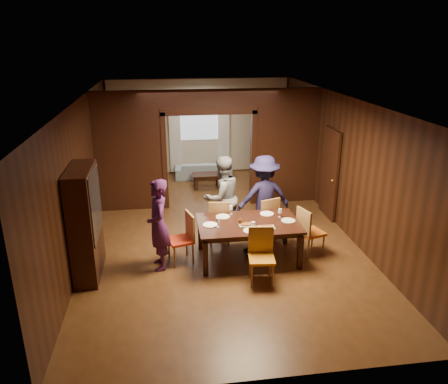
{
  "coord_description": "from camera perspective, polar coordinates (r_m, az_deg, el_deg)",
  "views": [
    {
      "loc": [
        -1.1,
        -8.77,
        4.1
      ],
      "look_at": [
        0.08,
        -0.4,
        1.05
      ],
      "focal_mm": 35.0,
      "sensor_mm": 36.0,
      "label": 1
    }
  ],
  "objects": [
    {
      "name": "curtain_left",
      "position": [
        13.48,
        -6.43,
        7.52
      ],
      "size": [
        0.35,
        0.06,
        2.4
      ],
      "primitive_type": "cube",
      "color": "white",
      "rests_on": "back_wall"
    },
    {
      "name": "plate_left",
      "position": [
        8.15,
        -1.83,
        -4.3
      ],
      "size": [
        0.27,
        0.27,
        0.01
      ],
      "primitive_type": "cylinder",
      "color": "white",
      "rests_on": "dining_table"
    },
    {
      "name": "chair_right",
      "position": [
        8.74,
        11.33,
        -5.01
      ],
      "size": [
        0.55,
        0.55,
        0.97
      ],
      "primitive_type": null,
      "rotation": [
        0.0,
        0.0,
        1.88
      ],
      "color": "#C25612",
      "rests_on": "floor"
    },
    {
      "name": "hutch",
      "position": [
        8.03,
        -17.67,
        -3.87
      ],
      "size": [
        0.4,
        1.2,
        2.0
      ],
      "primitive_type": "cube",
      "color": "black",
      "rests_on": "floor"
    },
    {
      "name": "condiment_jar",
      "position": [
        8.18,
        2.19,
        -3.86
      ],
      "size": [
        0.08,
        0.08,
        0.11
      ],
      "primitive_type": null,
      "color": "#4A2A11",
      "rests_on": "dining_table"
    },
    {
      "name": "serving_bowl",
      "position": [
        8.38,
        3.68,
        -3.38
      ],
      "size": [
        0.32,
        0.32,
        0.08
      ],
      "primitive_type": "imported",
      "color": "black",
      "rests_on": "dining_table"
    },
    {
      "name": "chair_near",
      "position": [
        7.64,
        4.93,
        -8.46
      ],
      "size": [
        0.49,
        0.49,
        0.97
      ],
      "primitive_type": null,
      "rotation": [
        0.0,
        0.0,
        -0.11
      ],
      "color": "orange",
      "rests_on": "floor"
    },
    {
      "name": "chair_far_r",
      "position": [
        9.2,
        5.35,
        -3.38
      ],
      "size": [
        0.56,
        0.56,
        0.97
      ],
      "primitive_type": null,
      "rotation": [
        0.0,
        0.0,
        3.48
      ],
      "color": "#C64712",
      "rests_on": "floor"
    },
    {
      "name": "plate_far_l",
      "position": [
        8.51,
        -0.14,
        -3.23
      ],
      "size": [
        0.27,
        0.27,
        0.01
      ],
      "primitive_type": "cylinder",
      "color": "white",
      "rests_on": "dining_table"
    },
    {
      "name": "tumbler",
      "position": [
        7.99,
        3.83,
        -4.37
      ],
      "size": [
        0.07,
        0.07,
        0.14
      ],
      "primitive_type": "cylinder",
      "color": "white",
      "rests_on": "dining_table"
    },
    {
      "name": "coffee_table",
      "position": [
        12.4,
        -2.24,
        1.5
      ],
      "size": [
        0.8,
        0.5,
        0.4
      ],
      "primitive_type": "cube",
      "color": "black",
      "rests_on": "floor"
    },
    {
      "name": "sofa",
      "position": [
        13.24,
        -2.69,
        2.91
      ],
      "size": [
        1.73,
        0.76,
        0.49
      ],
      "primitive_type": "imported",
      "rotation": [
        0.0,
        0.0,
        3.09
      ],
      "color": "#9CB8CC",
      "rests_on": "floor"
    },
    {
      "name": "platter_a",
      "position": [
        8.14,
        3.0,
        -4.25
      ],
      "size": [
        0.3,
        0.2,
        0.04
      ],
      "primitive_type": "cube",
      "color": "gray",
      "rests_on": "dining_table"
    },
    {
      "name": "plate_near",
      "position": [
        7.93,
        3.5,
        -5.06
      ],
      "size": [
        0.27,
        0.27,
        0.01
      ],
      "primitive_type": "cylinder",
      "color": "silver",
      "rests_on": "dining_table"
    },
    {
      "name": "window_far",
      "position": [
        13.47,
        -3.27,
        9.55
      ],
      "size": [
        1.2,
        0.03,
        1.3
      ],
      "primitive_type": "cube",
      "color": "silver",
      "rests_on": "back_wall"
    },
    {
      "name": "person_navy",
      "position": [
        9.24,
        5.23,
        -0.58
      ],
      "size": [
        1.2,
        0.76,
        1.77
      ],
      "primitive_type": "imported",
      "rotation": [
        0.0,
        0.0,
        3.23
      ],
      "color": "#1A173A",
      "rests_on": "floor"
    },
    {
      "name": "curtain_right",
      "position": [
        13.6,
        -0.04,
        7.75
      ],
      "size": [
        0.35,
        0.06,
        2.4
      ],
      "primitive_type": "cube",
      "color": "white",
      "rests_on": "back_wall"
    },
    {
      "name": "ceiling",
      "position": [
        8.92,
        -0.89,
        12.11
      ],
      "size": [
        5.5,
        9.0,
        0.02
      ],
      "primitive_type": "cube",
      "color": "silver",
      "rests_on": "room_walls"
    },
    {
      "name": "chair_left",
      "position": [
        8.3,
        -5.72,
        -6.08
      ],
      "size": [
        0.54,
        0.54,
        0.97
      ],
      "primitive_type": null,
      "rotation": [
        0.0,
        0.0,
        -1.29
      ],
      "color": "red",
      "rests_on": "floor"
    },
    {
      "name": "plate_far_r",
      "position": [
        8.68,
        5.62,
        -2.83
      ],
      "size": [
        0.27,
        0.27,
        0.01
      ],
      "primitive_type": "cylinder",
      "color": "white",
      "rests_on": "dining_table"
    },
    {
      "name": "person_grey",
      "position": [
        9.14,
        -0.27,
        -0.72
      ],
      "size": [
        1.07,
        0.98,
        1.78
      ],
      "primitive_type": "imported",
      "rotation": [
        0.0,
        0.0,
        3.57
      ],
      "color": "slate",
      "rests_on": "floor"
    },
    {
      "name": "person_purple",
      "position": [
        8.01,
        -8.56,
        -4.26
      ],
      "size": [
        0.5,
        0.68,
        1.71
      ],
      "primitive_type": "imported",
      "rotation": [
        0.0,
        0.0,
        -1.42
      ],
      "color": "#451B4F",
      "rests_on": "floor"
    },
    {
      "name": "room_walls",
      "position": [
        11.02,
        -2.09,
        6.22
      ],
      "size": [
        5.52,
        9.01,
        2.9
      ],
      "color": "black",
      "rests_on": "floor"
    },
    {
      "name": "dining_table",
      "position": [
        8.44,
        3.18,
        -6.35
      ],
      "size": [
        1.91,
        1.19,
        0.76
      ],
      "primitive_type": "cube",
      "color": "black",
      "rests_on": "floor"
    },
    {
      "name": "platter_b",
      "position": [
        8.07,
        5.59,
        -4.58
      ],
      "size": [
        0.3,
        0.2,
        0.04
      ],
      "primitive_type": "cube",
      "color": "gray",
      "rests_on": "dining_table"
    },
    {
      "name": "wineglass_far",
      "position": [
        8.6,
        0.9,
        -2.36
      ],
      "size": [
        0.08,
        0.08,
        0.18
      ],
      "primitive_type": null,
      "color": "silver",
      "rests_on": "dining_table"
    },
    {
      "name": "wineglass_left",
      "position": [
        8.03,
        -0.83,
        -4.02
      ],
      "size": [
        0.08,
        0.08,
        0.18
      ],
      "primitive_type": null,
      "color": "white",
      "rests_on": "dining_table"
    },
    {
      "name": "floor",
      "position": [
        9.74,
        -0.8,
        -5.05
      ],
      "size": [
        9.0,
        9.0,
        0.0
      ],
      "primitive_type": "plane",
      "color": "#4B2D15",
      "rests_on": "ground"
    },
    {
      "name": "door_right",
      "position": [
        10.47,
        13.64,
        2.34
      ],
      "size": [
        0.06,
        0.9,
        2.1
      ],
      "primitive_type": "cube",
      "color": "black",
      "rests_on": "floor"
    },
    {
      "name": "chair_far_l",
      "position": [
        9.03,
        -0.61,
        -3.76
      ],
      "size": [
        0.48,
        0.48,
        0.97
      ],
      "primitive_type": null,
      "rotation": [
        0.0,
        0.0,
        3.04
      ],
      "color": "orange",
      "rests_on": "floor"
    },
    {
      "name": "plate_right",
      "position": [
        8.42,
        8.37,
        -3.7
      ],
      "size": [
        0.27,
        0.27,
        0.01
      ],
      "primitive_type": "cylinder",
      "color": "silver",
      "rests_on": "dining_table"
    },
    {
      "name": "wineglass_right",
      "position": [
        8.52,
        7.32,
        -2.74
      ],
      "size": [
        0.08,
        0.08,
        0.18
      ],
      "primitive_type": null,
      "color": "white",
      "rests_on": "dining_table"
    }
  ]
}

